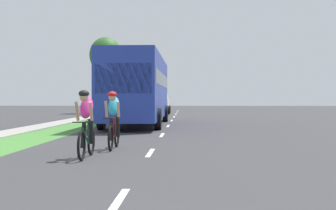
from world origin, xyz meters
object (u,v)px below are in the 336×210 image
(cyclist_trailing, at_px, (114,119))
(street_tree_far, at_px, (106,55))
(cyclist_lead, at_px, (86,123))
(suv_white, at_px, (158,103))
(bus_blue, at_px, (138,87))

(cyclist_trailing, height_order, street_tree_far, street_tree_far)
(cyclist_lead, height_order, suv_white, suv_white)
(cyclist_trailing, bearing_deg, bus_blue, 92.56)
(cyclist_lead, relative_size, cyclist_trailing, 1.00)
(cyclist_trailing, xyz_separation_m, street_tree_far, (-5.36, 29.18, 4.47))
(cyclist_lead, height_order, bus_blue, bus_blue)
(street_tree_far, bearing_deg, cyclist_lead, -80.82)
(cyclist_trailing, xyz_separation_m, suv_white, (-0.54, 27.65, 0.14))
(cyclist_trailing, xyz_separation_m, bus_blue, (-0.51, 11.34, 1.17))
(cyclist_lead, distance_m, cyclist_trailing, 1.93)
(cyclist_lead, distance_m, suv_white, 29.55)
(suv_white, bearing_deg, street_tree_far, 162.46)
(suv_white, relative_size, street_tree_far, 0.68)
(cyclist_lead, distance_m, street_tree_far, 31.80)
(bus_blue, bearing_deg, street_tree_far, 105.23)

